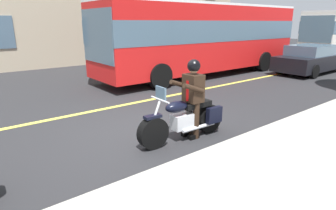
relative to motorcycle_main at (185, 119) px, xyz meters
name	(u,v)px	position (x,y,z in m)	size (l,w,h in m)	color
ground_plane	(140,128)	(0.44, -1.14, -0.45)	(80.00, 80.00, 0.00)	#28282B
lane_center_stripe	(104,109)	(0.44, -3.14, -0.45)	(60.00, 0.16, 0.01)	#E5DB4C
motorcycle_main	(185,119)	(0.00, 0.00, 0.00)	(2.22, 0.64, 1.26)	black
rider_main	(193,92)	(-0.19, 0.00, 0.58)	(0.63, 0.56, 1.74)	black
bus_near	(205,36)	(-6.03, -5.40, 1.42)	(11.05, 2.70, 3.30)	red
car_dark	(311,59)	(-10.64, -2.40, 0.24)	(4.60, 1.92, 1.40)	black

